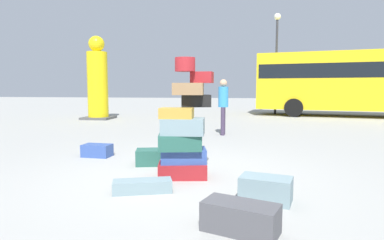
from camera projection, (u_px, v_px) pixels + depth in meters
ground_plane at (182, 175)px, 5.30m from camera, size 80.00×80.00×0.00m
suitcase_tower at (184, 134)px, 5.11m from camera, size 0.89×0.73×1.89m
suitcase_slate_foreground_near at (266, 189)px, 4.07m from camera, size 0.70×0.52×0.31m
suitcase_navy_behind_tower at (97, 150)px, 6.73m from camera, size 0.59×0.38×0.26m
suitcase_teal_right_side at (155, 157)px, 6.03m from camera, size 0.77×0.55×0.29m
suitcase_charcoal_upright_blue at (240, 217)px, 3.20m from camera, size 0.82×0.58×0.30m
suitcase_slate_left_side at (143, 186)px, 4.44m from camera, size 0.85×0.51×0.17m
person_bearded_onlooker at (223, 102)px, 9.75m from camera, size 0.30×0.34×1.68m
yellow_dummy_statue at (98, 83)px, 14.70m from camera, size 1.27×1.27×3.74m
parked_bus at (370, 79)px, 15.73m from camera, size 10.84×4.52×3.15m
lamp_post at (277, 48)px, 17.53m from camera, size 0.36×0.36×5.41m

